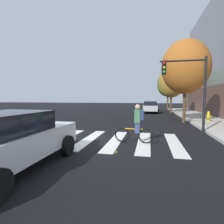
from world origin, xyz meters
TOP-DOWN VIEW (x-y plane):
  - ground_plane at (0.00, 0.00)m, footprint 120.00×120.00m
  - crosswalk_stripes at (0.27, 0.00)m, footprint 7.00×4.08m
  - manhole_cover at (0.99, -1.76)m, footprint 0.64×0.64m
  - sedan_near at (-1.30, -3.92)m, footprint 2.17×4.60m
  - sedan_mid at (2.51, 16.08)m, footprint 2.08×4.40m
  - cyclist at (1.89, -0.26)m, footprint 1.71×0.37m
  - traffic_light_near at (4.51, 2.57)m, footprint 2.47×0.28m
  - fire_hydrant at (6.95, 7.20)m, footprint 0.33×0.22m
  - street_tree_near at (5.07, 6.77)m, footprint 3.59×3.59m
  - street_tree_mid at (5.04, 15.51)m, footprint 3.18×3.18m
  - street_tree_far at (5.29, 22.32)m, footprint 3.42×3.42m

SIDE VIEW (x-z plane):
  - ground_plane at x=0.00m, z-range 0.00..0.00m
  - manhole_cover at x=0.99m, z-range 0.00..0.01m
  - crosswalk_stripes at x=0.27m, z-range 0.00..0.01m
  - fire_hydrant at x=6.95m, z-range 0.14..0.92m
  - sedan_mid at x=2.51m, z-range 0.02..1.54m
  - sedan_near at x=-1.30m, z-range 0.03..1.62m
  - cyclist at x=1.89m, z-range 0.00..1.69m
  - traffic_light_near at x=4.51m, z-range 0.76..4.96m
  - street_tree_mid at x=5.04m, z-range 0.99..6.64m
  - street_tree_far at x=5.29m, z-range 1.07..7.15m
  - street_tree_near at x=5.07m, z-range 1.12..7.51m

